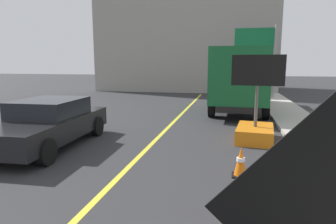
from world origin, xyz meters
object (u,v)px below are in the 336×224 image
object	(u,v)px
arrow_board_trailer	(255,126)
traffic_cone_near_sign	(241,216)
roadwork_sign	(332,216)
box_truck	(240,78)
highway_guide_sign	(263,49)
traffic_cone_mid_lane	(241,162)
pickup_car	(48,123)

from	to	relation	value
arrow_board_trailer	traffic_cone_near_sign	bearing A→B (deg)	-96.02
roadwork_sign	traffic_cone_near_sign	bearing A→B (deg)	102.79
arrow_board_trailer	box_truck	xyz separation A→B (m)	(-0.37, 5.88, 1.24)
highway_guide_sign	traffic_cone_mid_lane	bearing A→B (deg)	-96.68
roadwork_sign	highway_guide_sign	xyz separation A→B (m)	(1.35, 19.39, 1.95)
arrow_board_trailer	roadwork_sign	bearing A→B (deg)	-90.92
highway_guide_sign	traffic_cone_mid_lane	size ratio (longest dim) A/B	7.52
arrow_board_trailer	traffic_cone_mid_lane	bearing A→B (deg)	-99.37
pickup_car	traffic_cone_near_sign	distance (m)	6.55
box_truck	pickup_car	size ratio (longest dim) A/B	1.63
traffic_cone_mid_lane	arrow_board_trailer	bearing A→B (deg)	80.63
roadwork_sign	traffic_cone_near_sign	world-z (taller)	roadwork_sign
traffic_cone_near_sign	highway_guide_sign	bearing A→B (deg)	84.03
arrow_board_trailer	highway_guide_sign	world-z (taller)	highway_guide_sign
roadwork_sign	arrow_board_trailer	world-z (taller)	arrow_board_trailer
roadwork_sign	pickup_car	xyz separation A→B (m)	(-5.94, 5.62, -0.78)
roadwork_sign	box_truck	distance (m)	13.47
box_truck	highway_guide_sign	xyz separation A→B (m)	(1.60, 5.92, 1.70)
arrow_board_trailer	traffic_cone_mid_lane	world-z (taller)	arrow_board_trailer
roadwork_sign	traffic_cone_mid_lane	xyz separation A→B (m)	(-0.41, 4.37, -1.15)
traffic_cone_mid_lane	pickup_car	bearing A→B (deg)	167.34
traffic_cone_near_sign	traffic_cone_mid_lane	size ratio (longest dim) A/B	0.95
arrow_board_trailer	box_truck	world-z (taller)	box_truck
arrow_board_trailer	highway_guide_sign	size ratio (longest dim) A/B	0.54
traffic_cone_mid_lane	box_truck	bearing A→B (deg)	89.00
box_truck	highway_guide_sign	world-z (taller)	highway_guide_sign
box_truck	traffic_cone_near_sign	bearing A→B (deg)	-91.07
box_truck	traffic_cone_near_sign	world-z (taller)	box_truck
box_truck	traffic_cone_mid_lane	world-z (taller)	box_truck
highway_guide_sign	traffic_cone_near_sign	xyz separation A→B (m)	(-1.81, -17.35, -3.11)
pickup_car	highway_guide_sign	distance (m)	15.82
box_truck	highway_guide_sign	bearing A→B (deg)	74.87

